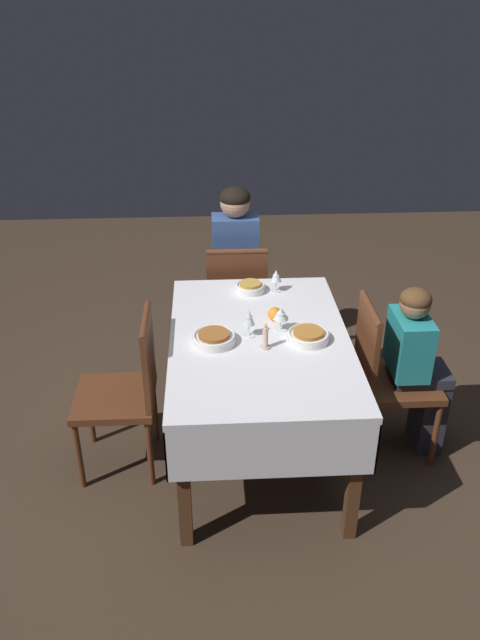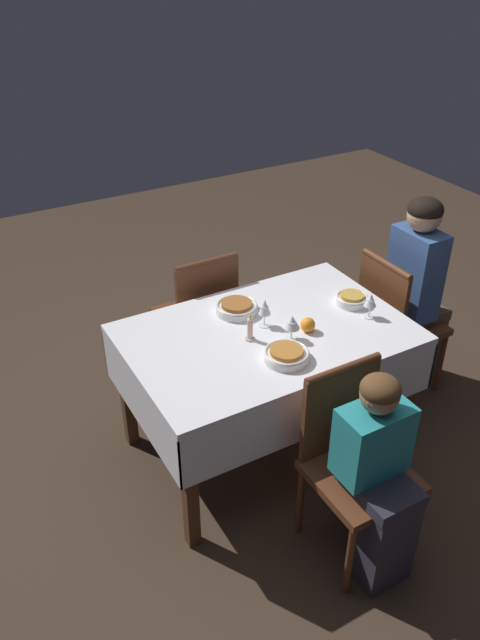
{
  "view_description": "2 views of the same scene",
  "coord_description": "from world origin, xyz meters",
  "px_view_note": "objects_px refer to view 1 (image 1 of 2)",
  "views": [
    {
      "loc": [
        -2.75,
        0.25,
        2.39
      ],
      "look_at": [
        0.03,
        0.1,
        0.85
      ],
      "focal_mm": 35.0,
      "sensor_mm": 36.0,
      "label": 1
    },
    {
      "loc": [
        -1.38,
        -2.17,
        2.46
      ],
      "look_at": [
        -0.1,
        0.1,
        0.8
      ],
      "focal_mm": 35.0,
      "sensor_mm": 36.0,
      "label": 2
    }
  ],
  "objects_px": {
    "bowl_east": "(250,287)",
    "person_child_teal": "(418,364)",
    "person_adult_denim": "(235,263)",
    "bowl_south": "(308,335)",
    "wine_glass_north": "(249,318)",
    "candle_centerpiece": "(265,339)",
    "wine_glass_east": "(276,277)",
    "bowl_north": "(214,338)",
    "orange_fruit": "(275,314)",
    "wine_glass_south": "(281,314)",
    "dining_table": "(259,353)",
    "chair_south": "(386,372)",
    "chair_north": "(127,387)",
    "chair_east": "(236,299)"
  },
  "relations": [
    {
      "from": "bowl_east",
      "to": "person_child_teal",
      "type": "bearing_deg",
      "value": -120.37
    },
    {
      "from": "person_adult_denim",
      "to": "bowl_south",
      "type": "bearing_deg",
      "value": 105.75
    },
    {
      "from": "person_child_teal",
      "to": "wine_glass_north",
      "type": "bearing_deg",
      "value": 90.24
    },
    {
      "from": "bowl_east",
      "to": "candle_centerpiece",
      "type": "relative_size",
      "value": 1.2
    },
    {
      "from": "wine_glass_east",
      "to": "wine_glass_north",
      "type": "height_order",
      "value": "wine_glass_north"
    },
    {
      "from": "bowl_east",
      "to": "wine_glass_east",
      "type": "distance_m",
      "value": 0.16
    },
    {
      "from": "bowl_north",
      "to": "orange_fruit",
      "type": "height_order",
      "value": "orange_fruit"
    },
    {
      "from": "bowl_south",
      "to": "wine_glass_south",
      "type": "bearing_deg",
      "value": 49.04
    },
    {
      "from": "dining_table",
      "to": "candle_centerpiece",
      "type": "bearing_deg",
      "value": -170.31
    },
    {
      "from": "chair_south",
      "to": "candle_centerpiece",
      "type": "bearing_deg",
      "value": 100.94
    },
    {
      "from": "bowl_east",
      "to": "orange_fruit",
      "type": "height_order",
      "value": "orange_fruit"
    },
    {
      "from": "dining_table",
      "to": "wine_glass_north",
      "type": "height_order",
      "value": "wine_glass_north"
    },
    {
      "from": "chair_south",
      "to": "wine_glass_east",
      "type": "height_order",
      "value": "chair_south"
    },
    {
      "from": "person_child_teal",
      "to": "candle_centerpiece",
      "type": "height_order",
      "value": "person_child_teal"
    },
    {
      "from": "dining_table",
      "to": "bowl_south",
      "type": "height_order",
      "value": "bowl_south"
    },
    {
      "from": "dining_table",
      "to": "orange_fruit",
      "type": "height_order",
      "value": "orange_fruit"
    },
    {
      "from": "person_adult_denim",
      "to": "wine_glass_east",
      "type": "xyz_separation_m",
      "value": [
        -0.56,
        -0.21,
        0.16
      ]
    },
    {
      "from": "chair_north",
      "to": "wine_glass_east",
      "type": "xyz_separation_m",
      "value": [
        0.57,
        -0.83,
        0.35
      ]
    },
    {
      "from": "dining_table",
      "to": "wine_glass_north",
      "type": "distance_m",
      "value": 0.21
    },
    {
      "from": "dining_table",
      "to": "bowl_north",
      "type": "relative_size",
      "value": 6.36
    },
    {
      "from": "wine_glass_north",
      "to": "candle_centerpiece",
      "type": "distance_m",
      "value": 0.15
    },
    {
      "from": "dining_table",
      "to": "person_adult_denim",
      "type": "distance_m",
      "value": 1.09
    },
    {
      "from": "wine_glass_east",
      "to": "bowl_north",
      "type": "xyz_separation_m",
      "value": [
        -0.57,
        0.37,
        -0.07
      ]
    },
    {
      "from": "dining_table",
      "to": "bowl_north",
      "type": "height_order",
      "value": "bowl_north"
    },
    {
      "from": "bowl_south",
      "to": "chair_north",
      "type": "bearing_deg",
      "value": 89.73
    },
    {
      "from": "chair_north",
      "to": "orange_fruit",
      "type": "relative_size",
      "value": 12.35
    },
    {
      "from": "wine_glass_south",
      "to": "candle_centerpiece",
      "type": "distance_m",
      "value": 0.2
    },
    {
      "from": "wine_glass_south",
      "to": "candle_centerpiece",
      "type": "relative_size",
      "value": 0.93
    },
    {
      "from": "person_adult_denim",
      "to": "orange_fruit",
      "type": "height_order",
      "value": "person_adult_denim"
    },
    {
      "from": "wine_glass_north",
      "to": "orange_fruit",
      "type": "bearing_deg",
      "value": -43.77
    },
    {
      "from": "chair_east",
      "to": "bowl_east",
      "type": "height_order",
      "value": "chair_east"
    },
    {
      "from": "dining_table",
      "to": "chair_south",
      "type": "xyz_separation_m",
      "value": [
        0.02,
        -0.69,
        -0.15
      ]
    },
    {
      "from": "chair_north",
      "to": "wine_glass_north",
      "type": "bearing_deg",
      "value": 95.23
    },
    {
      "from": "chair_south",
      "to": "chair_north",
      "type": "relative_size",
      "value": 1.0
    },
    {
      "from": "person_adult_denim",
      "to": "person_child_teal",
      "type": "distance_m",
      "value": 1.42
    },
    {
      "from": "bowl_north",
      "to": "candle_centerpiece",
      "type": "distance_m",
      "value": 0.26
    },
    {
      "from": "wine_glass_south",
      "to": "chair_north",
      "type": "bearing_deg",
      "value": 97.62
    },
    {
      "from": "chair_south",
      "to": "wine_glass_south",
      "type": "height_order",
      "value": "chair_south"
    },
    {
      "from": "bowl_south",
      "to": "wine_glass_north",
      "type": "relative_size",
      "value": 1.43
    },
    {
      "from": "bowl_south",
      "to": "wine_glass_south",
      "type": "distance_m",
      "value": 0.18
    },
    {
      "from": "dining_table",
      "to": "wine_glass_south",
      "type": "relative_size",
      "value": 10.58
    },
    {
      "from": "chair_south",
      "to": "bowl_east",
      "type": "distance_m",
      "value": 0.91
    },
    {
      "from": "chair_north",
      "to": "wine_glass_south",
      "type": "xyz_separation_m",
      "value": [
        0.11,
        -0.81,
        0.35
      ]
    },
    {
      "from": "bowl_north",
      "to": "orange_fruit",
      "type": "distance_m",
      "value": 0.4
    },
    {
      "from": "dining_table",
      "to": "bowl_north",
      "type": "xyz_separation_m",
      "value": [
        -0.04,
        0.23,
        0.13
      ]
    },
    {
      "from": "bowl_east",
      "to": "bowl_south",
      "type": "relative_size",
      "value": 0.8
    },
    {
      "from": "chair_east",
      "to": "person_adult_denim",
      "type": "relative_size",
      "value": 0.74
    },
    {
      "from": "bowl_east",
      "to": "candle_centerpiece",
      "type": "bearing_deg",
      "value": -177.42
    },
    {
      "from": "bowl_north",
      "to": "wine_glass_south",
      "type": "bearing_deg",
      "value": -72.7
    },
    {
      "from": "candle_centerpiece",
      "to": "orange_fruit",
      "type": "bearing_deg",
      "value": -15.21
    }
  ]
}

